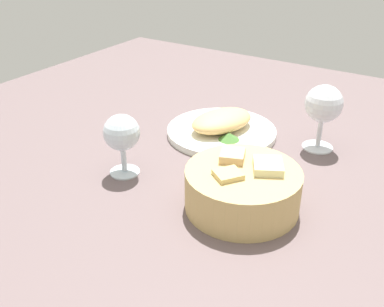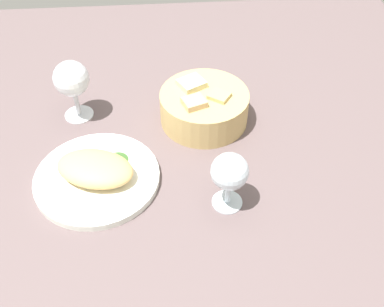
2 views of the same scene
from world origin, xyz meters
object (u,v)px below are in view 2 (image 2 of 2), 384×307
(wine_glass_near, at_px, (230,174))
(wine_glass_far, at_px, (72,81))
(plate, at_px, (97,178))
(bread_basket, at_px, (204,106))

(wine_glass_near, relative_size, wine_glass_far, 0.86)
(plate, distance_m, wine_glass_near, 0.26)
(bread_basket, height_order, wine_glass_far, wine_glass_far)
(plate, relative_size, wine_glass_far, 1.75)
(bread_basket, relative_size, wine_glass_far, 1.38)
(plate, height_order, wine_glass_near, wine_glass_near)
(bread_basket, distance_m, wine_glass_near, 0.24)
(wine_glass_near, distance_m, wine_glass_far, 0.40)
(plate, bearing_deg, wine_glass_near, -16.97)
(wine_glass_far, bearing_deg, wine_glass_near, -42.85)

